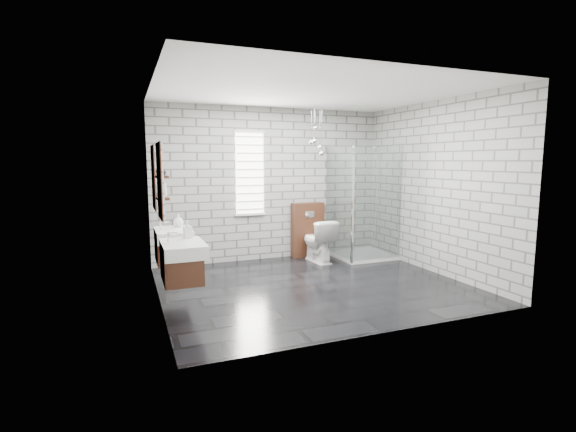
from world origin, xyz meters
TOP-DOWN VIEW (x-y plane):
  - floor at (0.00, 0.00)m, footprint 4.20×3.60m
  - ceiling at (0.00, 0.00)m, footprint 4.20×3.60m
  - wall_back at (0.00, 1.81)m, footprint 4.20×0.02m
  - wall_front at (0.00, -1.81)m, footprint 4.20×0.02m
  - wall_left at (-2.11, 0.00)m, footprint 0.02×3.60m
  - wall_right at (2.11, 0.00)m, footprint 0.02×3.60m
  - vanity_left at (-1.91, -0.51)m, footprint 0.47×0.70m
  - vanity_right at (-1.91, 0.47)m, footprint 0.47×0.70m
  - shelf_lower at (-2.03, -0.05)m, footprint 0.14×0.30m
  - shelf_upper at (-2.03, -0.05)m, footprint 0.14×0.30m
  - window at (-0.40, 1.78)m, footprint 0.56×0.05m
  - cistern_panel at (0.68, 1.70)m, footprint 0.60×0.20m
  - flush_plate at (0.68, 1.60)m, footprint 0.18×0.01m
  - shower_enclosure at (1.50, 1.18)m, footprint 1.00×1.00m
  - pendant_cluster at (0.68, 1.36)m, footprint 0.26×0.24m
  - toilet at (0.68, 1.25)m, footprint 0.47×0.76m
  - soap_bottle_a at (-1.77, -0.25)m, footprint 0.10×0.11m
  - soap_bottle_b at (-1.77, 0.66)m, footprint 0.17×0.17m
  - soap_bottle_c at (-2.02, -0.06)m, footprint 0.10×0.10m
  - vase at (-2.02, -0.03)m, footprint 0.12×0.12m

SIDE VIEW (x-z plane):
  - floor at x=0.00m, z-range -0.02..0.00m
  - toilet at x=0.68m, z-range 0.00..0.75m
  - cistern_panel at x=0.68m, z-range 0.00..1.00m
  - shower_enclosure at x=1.50m, z-range -0.51..1.52m
  - vanity_left at x=-1.91m, z-range -0.03..1.54m
  - vanity_right at x=-1.91m, z-range -0.03..1.54m
  - flush_plate at x=0.68m, z-range 0.74..0.86m
  - soap_bottle_b at x=-1.77m, z-range 0.85..1.03m
  - soap_bottle_a at x=-1.77m, z-range 0.85..1.06m
  - shelf_lower at x=-2.03m, z-range 1.31..1.33m
  - wall_back at x=0.00m, z-range 0.00..2.70m
  - wall_front at x=0.00m, z-range 0.00..2.70m
  - wall_left at x=-2.11m, z-range 0.00..2.70m
  - wall_right at x=2.11m, z-range 0.00..2.70m
  - soap_bottle_c at x=-2.02m, z-range 1.33..1.57m
  - window at x=-0.40m, z-range 0.81..2.29m
  - shelf_upper at x=-2.03m, z-range 1.57..1.59m
  - vase at x=-2.02m, z-range 1.59..1.69m
  - pendant_cluster at x=0.68m, z-range 1.67..2.52m
  - ceiling at x=0.00m, z-range 2.70..2.72m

